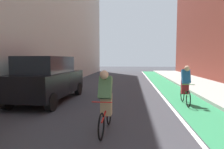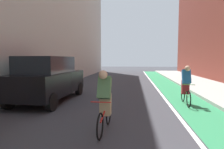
% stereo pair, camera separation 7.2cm
% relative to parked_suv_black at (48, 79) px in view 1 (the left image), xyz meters
% --- Properties ---
extents(ground_plane, '(77.90, 77.90, 0.00)m').
position_rel_parked_suv_black_xyz_m(ground_plane, '(2.93, 1.80, -1.02)').
color(ground_plane, '#38383D').
extents(bike_lane_paint, '(1.60, 35.41, 0.00)m').
position_rel_parked_suv_black_xyz_m(bike_lane_paint, '(6.12, 3.80, -1.01)').
color(bike_lane_paint, '#2D8451').
rests_on(bike_lane_paint, ground).
extents(lane_divider_stripe, '(0.12, 35.41, 0.00)m').
position_rel_parked_suv_black_xyz_m(lane_divider_stripe, '(5.22, 3.80, -1.01)').
color(lane_divider_stripe, white).
rests_on(lane_divider_stripe, ground).
extents(sidewalk_right, '(3.29, 35.41, 0.14)m').
position_rel_parked_suv_black_xyz_m(sidewalk_right, '(8.56, 3.80, -0.95)').
color(sidewalk_right, '#A8A59E').
rests_on(sidewalk_right, ground).
extents(parked_suv_black, '(2.02, 4.33, 1.98)m').
position_rel_parked_suv_black_xyz_m(parked_suv_black, '(0.00, 0.00, 0.00)').
color(parked_suv_black, black).
rests_on(parked_suv_black, ground).
extents(cyclist_mid, '(0.48, 1.68, 1.60)m').
position_rel_parked_suv_black_xyz_m(cyclist_mid, '(3.01, -3.25, -0.21)').
color(cyclist_mid, black).
rests_on(cyclist_mid, ground).
extents(cyclist_trailing, '(0.48, 1.71, 1.61)m').
position_rel_parked_suv_black_xyz_m(cyclist_trailing, '(5.88, 0.05, -0.21)').
color(cyclist_trailing, black).
rests_on(cyclist_trailing, ground).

